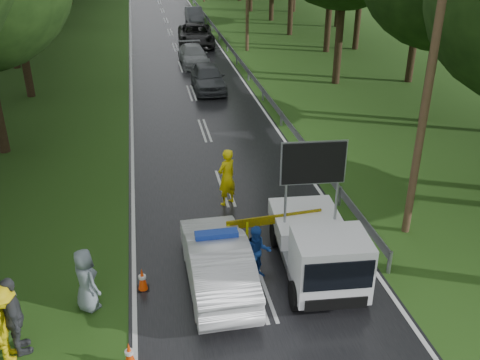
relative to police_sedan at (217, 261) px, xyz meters
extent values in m
plane|color=#224313|center=(1.10, -0.38, -0.76)|extent=(160.00, 160.00, 0.00)
cube|color=black|center=(1.10, 29.62, -0.75)|extent=(7.00, 140.00, 0.02)
cylinder|color=gray|center=(4.80, -0.38, -0.41)|extent=(0.12, 0.12, 0.70)
cube|color=gray|center=(4.80, 29.62, -0.21)|extent=(0.05, 60.00, 0.30)
cylinder|color=#4A3A22|center=(6.30, 1.62, 4.24)|extent=(0.24, 0.24, 10.00)
imported|color=silver|center=(0.00, 0.00, 0.00)|extent=(1.65, 4.59, 1.50)
cube|color=#1938A5|center=(0.00, 0.00, 0.82)|extent=(1.13, 0.33, 0.15)
cube|color=gray|center=(2.82, 0.42, -0.25)|extent=(2.12, 4.00, 0.23)
cube|color=white|center=(2.88, 1.34, 0.12)|extent=(2.09, 2.35, 0.51)
cube|color=white|center=(2.70, -1.24, 0.40)|extent=(1.95, 1.60, 1.57)
cube|color=black|center=(2.65, -2.00, 0.58)|extent=(1.71, 0.16, 0.79)
cube|color=black|center=(2.86, 0.97, 2.20)|extent=(1.76, 0.23, 1.20)
cylinder|color=black|center=(1.81, -1.36, -0.37)|extent=(0.31, 0.79, 0.78)
cylinder|color=black|center=(3.56, -1.49, -0.37)|extent=(0.31, 0.79, 0.78)
cylinder|color=black|center=(2.02, 1.59, -0.37)|extent=(0.31, 0.79, 0.78)
cylinder|color=black|center=(3.77, 1.46, -0.37)|extent=(0.31, 0.79, 0.78)
cube|color=#EDF60D|center=(0.51, 1.22, -0.20)|extent=(0.07, 0.07, 1.12)
cube|color=#EDF60D|center=(1.06, 1.26, -0.20)|extent=(0.07, 0.07, 1.12)
cube|color=#EDF60D|center=(2.74, 1.39, -0.20)|extent=(0.07, 0.07, 1.12)
cube|color=#EDF60D|center=(3.30, 1.43, -0.20)|extent=(0.07, 0.07, 1.12)
cube|color=#F2CC00|center=(1.90, 1.33, 0.31)|extent=(2.91, 0.28, 0.28)
imported|color=yellow|center=(0.99, 4.42, 0.27)|extent=(0.90, 0.83, 2.06)
imported|color=#18429C|center=(1.12, 0.12, 0.04)|extent=(0.79, 0.62, 1.59)
imported|color=yellow|center=(-5.00, -1.81, 0.23)|extent=(0.80, 1.31, 1.96)
imported|color=#3C3E43|center=(-4.83, -1.67, 0.26)|extent=(0.88, 1.28, 2.03)
imported|color=gray|center=(-3.37, -0.39, 0.11)|extent=(0.95, 1.01, 1.73)
imported|color=#404448|center=(2.12, 18.10, -0.01)|extent=(1.77, 4.38, 1.49)
imported|color=gray|center=(1.93, 24.10, -0.12)|extent=(1.90, 4.43, 1.27)
imported|color=black|center=(2.76, 30.10, 0.04)|extent=(2.92, 5.83, 1.59)
imported|color=#414549|center=(3.70, 40.06, -0.07)|extent=(1.50, 4.20, 1.38)
cone|color=#EE3C07|center=(-2.35, -2.59, -0.41)|extent=(0.26, 0.26, 0.65)
cube|color=black|center=(0.42, -0.26, -0.74)|extent=(0.37, 0.37, 0.03)
cone|color=#EE3C07|center=(0.42, -0.26, -0.36)|extent=(0.30, 0.30, 0.76)
cube|color=black|center=(2.50, 2.12, -0.74)|extent=(0.34, 0.34, 0.03)
cone|color=#EE3C07|center=(2.50, 2.12, -0.39)|extent=(0.28, 0.28, 0.70)
cube|color=black|center=(-2.01, 0.12, -0.74)|extent=(0.32, 0.32, 0.03)
cone|color=#EE3C07|center=(-2.01, 0.12, -0.41)|extent=(0.27, 0.27, 0.66)
cube|color=black|center=(3.50, 1.75, -0.74)|extent=(0.32, 0.32, 0.03)
cone|color=#EE3C07|center=(3.50, 1.75, -0.40)|extent=(0.27, 0.27, 0.67)
camera|label=1|loc=(-1.57, -11.76, 8.27)|focal=40.00mm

